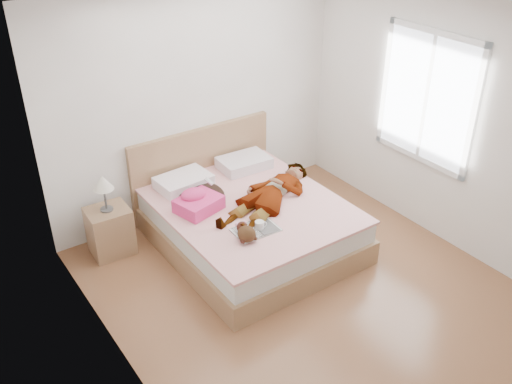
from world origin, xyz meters
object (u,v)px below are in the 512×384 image
at_px(woman, 270,191).
at_px(coffee_mug, 260,226).
at_px(nightstand, 110,227).
at_px(bed, 246,219).
at_px(phone, 209,181).
at_px(plush_toy, 246,233).
at_px(magazine, 256,230).
at_px(towel, 197,202).

height_order(woman, coffee_mug, woman).
bearing_deg(nightstand, coffee_mug, -47.66).
bearing_deg(woman, bed, -145.43).
bearing_deg(phone, plush_toy, -122.41).
distance_m(woman, magazine, 0.61).
xyz_separation_m(magazine, plush_toy, (-0.16, -0.07, 0.07)).
bearing_deg(phone, bed, -68.13).
bearing_deg(bed, phone, 136.38).
bearing_deg(phone, magazine, -111.45).
distance_m(woman, phone, 0.65).
distance_m(phone, coffee_mug, 0.83).
xyz_separation_m(woman, towel, (-0.73, 0.26, -0.01)).
distance_m(phone, plush_toy, 0.89).
height_order(coffee_mug, plush_toy, plush_toy).
height_order(phone, nightstand, nightstand).
bearing_deg(plush_toy, phone, 82.09).
relative_size(towel, magazine, 1.12).
height_order(coffee_mug, nightstand, nightstand).
relative_size(woman, plush_toy, 5.36).
relative_size(phone, bed, 0.05).
relative_size(magazine, nightstand, 0.50).
relative_size(towel, nightstand, 0.56).
bearing_deg(nightstand, magazine, -48.09).
bearing_deg(bed, magazine, -114.56).
distance_m(phone, nightstand, 1.15).
bearing_deg(towel, nightstand, 146.59).
relative_size(coffee_mug, plush_toy, 0.48).
bearing_deg(coffee_mug, bed, 69.24).
xyz_separation_m(phone, towel, (-0.23, -0.14, -0.10)).
bearing_deg(magazine, nightstand, 131.91).
bearing_deg(phone, towel, -172.60).
xyz_separation_m(phone, plush_toy, (-0.12, -0.87, -0.12)).
xyz_separation_m(phone, magazine, (0.04, -0.80, -0.19)).
xyz_separation_m(woman, nightstand, (-1.51, 0.77, -0.31)).
distance_m(phone, towel, 0.29).
distance_m(towel, magazine, 0.71).
xyz_separation_m(magazine, nightstand, (-1.05, 1.17, -0.22)).
relative_size(magazine, plush_toy, 1.62).
bearing_deg(towel, phone, 31.91).
distance_m(bed, plush_toy, 0.79).
bearing_deg(towel, plush_toy, -81.63).
distance_m(bed, coffee_mug, 0.65).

